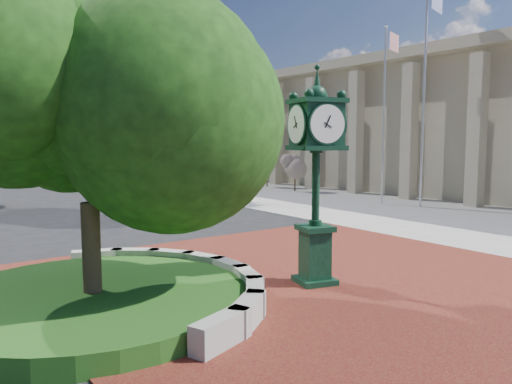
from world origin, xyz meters
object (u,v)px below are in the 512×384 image
(flagpole_a, at_px, (384,114))
(street_lamp_far, at_px, (9,122))
(street_lamp_near, at_px, (85,105))
(flagpole_b, at_px, (424,92))
(post_clock, at_px, (316,168))
(parked_car, at_px, (11,172))

(flagpole_a, xyz_separation_m, street_lamp_far, (-12.05, 31.28, 0.22))
(street_lamp_near, height_order, street_lamp_far, street_lamp_near)
(flagpole_a, height_order, flagpole_b, flagpole_b)
(post_clock, height_order, street_lamp_near, street_lamp_near)
(street_lamp_near, distance_m, street_lamp_far, 14.80)
(flagpole_a, bearing_deg, post_clock, -145.92)
(parked_car, xyz_separation_m, flagpole_a, (12.52, -28.92, 3.95))
(street_lamp_near, bearing_deg, street_lamp_far, 97.98)
(flagpole_b, height_order, street_lamp_far, flagpole_b)
(parked_car, height_order, street_lamp_near, street_lamp_near)
(post_clock, relative_size, street_lamp_far, 0.60)
(post_clock, bearing_deg, parked_car, 89.64)
(flagpole_a, xyz_separation_m, street_lamp_near, (-10.00, 16.65, 1.01))
(parked_car, height_order, flagpole_b, flagpole_b)
(post_clock, bearing_deg, street_lamp_far, 88.99)
(parked_car, relative_size, street_lamp_near, 0.44)
(post_clock, xyz_separation_m, street_lamp_far, (0.70, 39.91, 2.16))
(parked_car, height_order, street_lamp_far, street_lamp_far)
(post_clock, bearing_deg, street_lamp_near, 83.78)
(flagpole_a, relative_size, street_lamp_near, 0.94)
(post_clock, bearing_deg, flagpole_a, 34.08)
(post_clock, distance_m, flagpole_b, 15.42)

